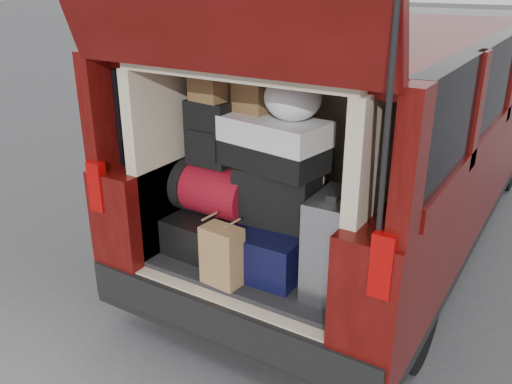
# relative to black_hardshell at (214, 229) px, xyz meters

# --- Properties ---
(ground) EXTENTS (80.00, 80.00, 0.00)m
(ground) POSITION_rel_black_hardshell_xyz_m (0.39, -0.16, -0.66)
(ground) COLOR #3D3D3F
(ground) RESTS_ON ground
(minivan) EXTENTS (1.90, 5.35, 2.77)m
(minivan) POSITION_rel_black_hardshell_xyz_m (0.39, 1.70, 0.25)
(minivan) COLOR black
(minivan) RESTS_ON ground
(load_floor) EXTENTS (1.24, 1.05, 0.55)m
(load_floor) POSITION_rel_black_hardshell_xyz_m (0.39, 0.12, -0.39)
(load_floor) COLOR black
(load_floor) RESTS_ON ground
(black_hardshell) EXTENTS (0.44, 0.58, 0.23)m
(black_hardshell) POSITION_rel_black_hardshell_xyz_m (0.00, 0.00, 0.00)
(black_hardshell) COLOR black
(black_hardshell) RESTS_ON load_floor
(navy_hardshell) EXTENTS (0.51, 0.62, 0.27)m
(navy_hardshell) POSITION_rel_black_hardshell_xyz_m (0.43, 0.00, 0.02)
(navy_hardshell) COLOR black
(navy_hardshell) RESTS_ON load_floor
(silver_roller) EXTENTS (0.24, 0.38, 0.56)m
(silver_roller) POSITION_rel_black_hardshell_xyz_m (0.87, -0.10, 0.17)
(silver_roller) COLOR silver
(silver_roller) RESTS_ON load_floor
(kraft_bag) EXTENTS (0.23, 0.16, 0.34)m
(kraft_bag) POSITION_rel_black_hardshell_xyz_m (0.31, -0.34, 0.06)
(kraft_bag) COLOR #906241
(kraft_bag) RESTS_ON load_floor
(red_duffel) EXTENTS (0.50, 0.34, 0.32)m
(red_duffel) POSITION_rel_black_hardshell_xyz_m (0.03, -0.01, 0.27)
(red_duffel) COLOR maroon
(red_duffel) RESTS_ON black_hardshell
(black_soft_case) EXTENTS (0.48, 0.31, 0.33)m
(black_soft_case) POSITION_rel_black_hardshell_xyz_m (0.44, 0.03, 0.32)
(black_soft_case) COLOR black
(black_soft_case) RESTS_ON navy_hardshell
(backpack) EXTENTS (0.27, 0.17, 0.39)m
(backpack) POSITION_rel_black_hardshell_xyz_m (-0.01, 0.01, 0.63)
(backpack) COLOR black
(backpack) RESTS_ON red_duffel
(twotone_duffel) EXTENTS (0.68, 0.42, 0.28)m
(twotone_duffel) POSITION_rel_black_hardshell_xyz_m (0.39, 0.05, 0.62)
(twotone_duffel) COLOR silver
(twotone_duffel) RESTS_ON black_soft_case
(grocery_sack_lower) EXTENTS (0.22, 0.19, 0.18)m
(grocery_sack_lower) POSITION_rel_black_hardshell_xyz_m (-0.01, 0.01, 0.91)
(grocery_sack_lower) COLOR brown
(grocery_sack_lower) RESTS_ON backpack
(grocery_sack_upper) EXTENTS (0.22, 0.19, 0.20)m
(grocery_sack_upper) POSITION_rel_black_hardshell_xyz_m (0.23, 0.11, 0.87)
(grocery_sack_upper) COLOR brown
(grocery_sack_upper) RESTS_ON twotone_duffel
(plastic_bag_center) EXTENTS (0.34, 0.32, 0.25)m
(plastic_bag_center) POSITION_rel_black_hardshell_xyz_m (0.51, 0.06, 0.89)
(plastic_bag_center) COLOR white
(plastic_bag_center) RESTS_ON twotone_duffel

